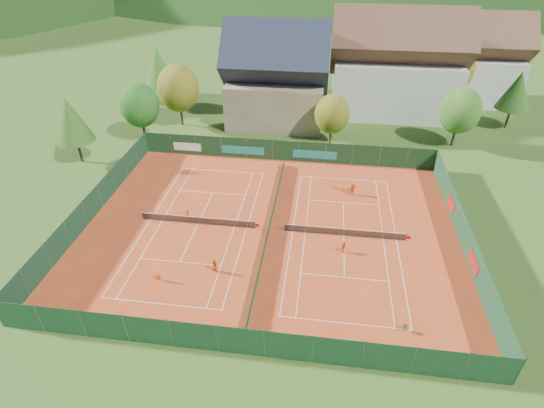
{
  "coord_description": "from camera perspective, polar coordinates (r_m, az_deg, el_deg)",
  "views": [
    {
      "loc": [
        5.15,
        -36.22,
        28.06
      ],
      "look_at": [
        0.0,
        2.0,
        2.0
      ],
      "focal_mm": 28.0,
      "sensor_mm": 36.0,
      "label": 1
    }
  ],
  "objects": [
    {
      "name": "player_right_near",
      "position": [
        43.33,
        9.6,
        -5.74
      ],
      "size": [
        0.66,
        0.85,
        1.34
      ],
      "primitive_type": "imported",
      "rotation": [
        0.0,
        0.0,
        1.09
      ],
      "color": "#D94613",
      "rests_on": "ground"
    },
    {
      "name": "tree_west_mid",
      "position": [
        69.93,
        -12.51,
        14.94
      ],
      "size": [
        6.44,
        6.44,
        9.78
      ],
      "color": "#422617",
      "rests_on": "ground"
    },
    {
      "name": "tree_center",
      "position": [
        62.73,
        8.07,
        11.87
      ],
      "size": [
        5.01,
        5.01,
        7.6
      ],
      "color": "#4D2D1B",
      "rests_on": "ground"
    },
    {
      "name": "loose_ball_2",
      "position": [
        48.27,
        5.14,
        -1.6
      ],
      "size": [
        0.07,
        0.07,
        0.07
      ],
      "primitive_type": "sphere",
      "color": "#CCD833",
      "rests_on": "ground"
    },
    {
      "name": "court_markings_right",
      "position": [
        45.9,
        9.63,
        -4.19
      ],
      "size": [
        11.03,
        23.83,
        0.0
      ],
      "color": "white",
      "rests_on": "ground"
    },
    {
      "name": "fence_north",
      "position": [
        58.86,
        1.39,
        7.18
      ],
      "size": [
        40.0,
        0.1,
        3.0
      ],
      "color": "#133519",
      "rests_on": "ground"
    },
    {
      "name": "ground",
      "position": [
        46.12,
        -0.33,
        -3.46
      ],
      "size": [
        600.0,
        600.0,
        0.0
      ],
      "primitive_type": "plane",
      "color": "#2F5119",
      "rests_on": "ground"
    },
    {
      "name": "tree_west_side",
      "position": [
        62.51,
        -25.42,
        10.14
      ],
      "size": [
        5.04,
        5.04,
        9.0
      ],
      "color": "#412D17",
      "rests_on": "ground"
    },
    {
      "name": "court_markings_left",
      "position": [
        47.66,
        -9.91,
        -2.6
      ],
      "size": [
        11.03,
        23.83,
        0.0
      ],
      "color": "white",
      "rests_on": "ground"
    },
    {
      "name": "tree_east_front",
      "position": [
        67.05,
        23.99,
        11.38
      ],
      "size": [
        5.72,
        5.72,
        8.69
      ],
      "color": "#432C18",
      "rests_on": "ground"
    },
    {
      "name": "fence_south",
      "position": [
        33.77,
        -4.29,
        -17.94
      ],
      "size": [
        40.0,
        0.04,
        3.0
      ],
      "color": "#14381C",
      "rests_on": "ground"
    },
    {
      "name": "loose_ball_1",
      "position": [
        39.73,
        1.0,
        -10.83
      ],
      "size": [
        0.07,
        0.07,
        0.07
      ],
      "primitive_type": "sphere",
      "color": "#CCD833",
      "rests_on": "ground"
    },
    {
      "name": "player_left_mid",
      "position": [
        40.88,
        -7.74,
        -8.32
      ],
      "size": [
        0.87,
        0.81,
        1.44
      ],
      "primitive_type": "imported",
      "rotation": [
        0.0,
        0.0,
        -0.48
      ],
      "color": "#DB4A13",
      "rests_on": "ground"
    },
    {
      "name": "hotel_block_b",
      "position": [
        86.67,
        25.19,
        16.69
      ],
      "size": [
        17.28,
        10.0,
        15.5
      ],
      "color": "silver",
      "rests_on": "ground"
    },
    {
      "name": "hotel_block_a",
      "position": [
        75.9,
        16.32,
        16.95
      ],
      "size": [
        21.6,
        11.0,
        17.25
      ],
      "color": "silver",
      "rests_on": "ground"
    },
    {
      "name": "player_left_near",
      "position": [
        41.09,
        -14.97,
        -9.32
      ],
      "size": [
        0.5,
        0.38,
        1.22
      ],
      "primitive_type": "imported",
      "rotation": [
        0.0,
        0.0,
        0.22
      ],
      "color": "orange",
      "rests_on": "ground"
    },
    {
      "name": "mountain_backdrop",
      "position": [
        279.05,
        12.98,
        19.21
      ],
      "size": [
        820.0,
        530.0,
        242.0
      ],
      "color": "black",
      "rests_on": "ground"
    },
    {
      "name": "player_right_far_a",
      "position": [
        53.24,
        8.48,
        2.61
      ],
      "size": [
        0.63,
        0.44,
        1.23
      ],
      "primitive_type": "imported",
      "rotation": [
        0.0,
        0.0,
        3.06
      ],
      "color": "orange",
      "rests_on": "ground"
    },
    {
      "name": "clay_pad",
      "position": [
        46.1,
        -0.33,
        -3.44
      ],
      "size": [
        40.0,
        32.0,
        0.01
      ],
      "primitive_type": "cube",
      "color": "#B23B1A",
      "rests_on": "ground"
    },
    {
      "name": "ball_hopper",
      "position": [
        37.36,
        17.47,
        -15.51
      ],
      "size": [
        0.34,
        0.34,
        0.8
      ],
      "color": "slate",
      "rests_on": "ground"
    },
    {
      "name": "tree_west_front",
      "position": [
        66.42,
        -17.41,
        12.56
      ],
      "size": [
        5.72,
        5.72,
        8.69
      ],
      "color": "#402517",
      "rests_on": "ground"
    },
    {
      "name": "tree_west_back",
      "position": [
        78.96,
        -15.0,
        17.3
      ],
      "size": [
        5.6,
        5.6,
        10.0
      ],
      "color": "#4C311B",
      "rests_on": "ground"
    },
    {
      "name": "tennis_net_right",
      "position": [
        45.61,
        9.89,
        -3.72
      ],
      "size": [
        13.3,
        0.1,
        1.02
      ],
      "color": "#59595B",
      "rests_on": "ground"
    },
    {
      "name": "tree_east_back",
      "position": [
        81.84,
        23.13,
        16.37
      ],
      "size": [
        7.15,
        7.15,
        10.86
      ],
      "color": "#402E17",
      "rests_on": "ground"
    },
    {
      "name": "fence_west",
      "position": [
        51.48,
        -22.97,
        -0.03
      ],
      "size": [
        0.04,
        32.0,
        3.0
      ],
      "color": "#143721",
      "rests_on": "ground"
    },
    {
      "name": "player_right_far_b",
      "position": [
        52.32,
        10.75,
        1.98
      ],
      "size": [
        1.54,
        0.99,
        1.58
      ],
      "primitive_type": "imported",
      "rotation": [
        0.0,
        0.0,
        3.53
      ],
      "color": "#F45615",
      "rests_on": "ground"
    },
    {
      "name": "tree_east_mid",
      "position": [
        77.27,
        30.06,
        13.07
      ],
      "size": [
        5.04,
        5.04,
        9.0
      ],
      "color": "#452F18",
      "rests_on": "ground"
    },
    {
      "name": "loose_ball_0",
      "position": [
        42.33,
        -16.1,
        -9.09
      ],
      "size": [
        0.07,
        0.07,
        0.07
      ],
      "primitive_type": "sphere",
      "color": "#CCD833",
      "rests_on": "ground"
    },
    {
      "name": "fence_east",
      "position": [
        47.35,
        24.45,
        -3.64
      ],
      "size": [
        0.09,
        32.0,
        3.0
      ],
      "color": "#143920",
      "rests_on": "ground"
    },
    {
      "name": "chalet",
      "position": [
        70.08,
        0.65,
        16.23
      ],
      "size": [
        16.2,
        12.0,
        16.0
      ],
      "color": "tan",
      "rests_on": "ground"
    },
    {
      "name": "player_left_far",
      "position": [
        48.28,
        -11.28,
        -1.28
      ],
      "size": [
        0.97,
        0.74,
        1.32
      ],
      "primitive_type": "imported",
      "rotation": [
        0.0,
        0.0,
        2.81
      ],
      "color": "#D65A13",
      "rests_on": "ground"
    },
    {
      "name": "court_divider",
      "position": [
        45.8,
        -0.33,
        -2.94
      ],
      "size": [
        0.03,
        28.8,
        1.0
      ],
      "color": "#153C1C",
      "rests_on": "ground"
    },
    {
      "name": "tennis_net_left",
      "position": [
        47.33,
        -9.79,
        -2.13
      ],
      "size": [
        13.3,
        0.1,
        1.02
      ],
      "color": "#59595B",
      "rests_on": "ground"
    }
  ]
}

